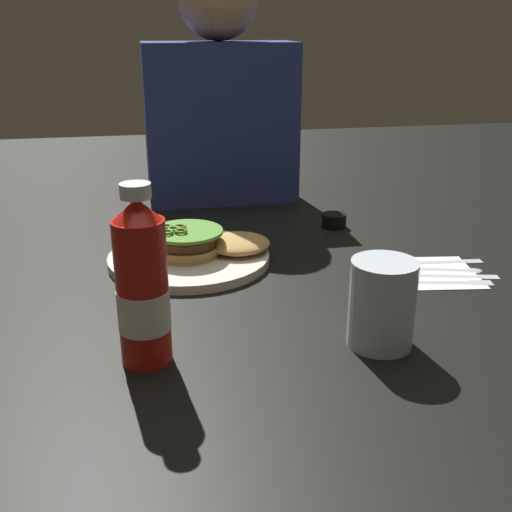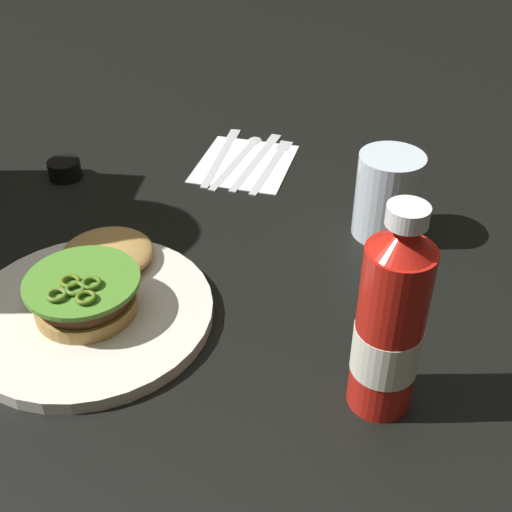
% 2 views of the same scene
% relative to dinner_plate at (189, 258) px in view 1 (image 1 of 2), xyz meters
% --- Properties ---
extents(ground_plane, '(3.00, 3.00, 0.00)m').
position_rel_dinner_plate_xyz_m(ground_plane, '(0.16, -0.11, -0.01)').
color(ground_plane, black).
extents(dinner_plate, '(0.29, 0.29, 0.02)m').
position_rel_dinner_plate_xyz_m(dinner_plate, '(0.00, 0.00, 0.00)').
color(dinner_plate, silver).
rests_on(dinner_plate, ground_plane).
extents(burger_sandwich, '(0.22, 0.13, 0.05)m').
position_rel_dinner_plate_xyz_m(burger_sandwich, '(0.03, 0.00, 0.03)').
color(burger_sandwich, '#B68847').
rests_on(burger_sandwich, dinner_plate).
extents(ketchup_bottle, '(0.07, 0.07, 0.23)m').
position_rel_dinner_plate_xyz_m(ketchup_bottle, '(-0.09, -0.33, 0.09)').
color(ketchup_bottle, red).
rests_on(ketchup_bottle, ground_plane).
extents(water_glass, '(0.09, 0.09, 0.12)m').
position_rel_dinner_plate_xyz_m(water_glass, '(0.22, -0.35, 0.05)').
color(water_glass, silver).
rests_on(water_glass, ground_plane).
extents(condiment_cup, '(0.05, 0.05, 0.03)m').
position_rel_dinner_plate_xyz_m(condiment_cup, '(0.32, 0.15, 0.01)').
color(condiment_cup, black).
rests_on(condiment_cup, ground_plane).
extents(napkin, '(0.19, 0.17, 0.00)m').
position_rel_dinner_plate_xyz_m(napkin, '(0.40, -0.13, -0.01)').
color(napkin, silver).
rests_on(napkin, ground_plane).
extents(fork_utensil, '(0.19, 0.06, 0.00)m').
position_rel_dinner_plate_xyz_m(fork_utensil, '(0.41, -0.18, -0.00)').
color(fork_utensil, silver).
rests_on(fork_utensil, napkin).
extents(butter_knife, '(0.21, 0.07, 0.00)m').
position_rel_dinner_plate_xyz_m(butter_knife, '(0.42, -0.15, -0.00)').
color(butter_knife, silver).
rests_on(butter_knife, napkin).
extents(spoon_utensil, '(0.20, 0.07, 0.00)m').
position_rel_dinner_plate_xyz_m(spoon_utensil, '(0.43, -0.12, -0.00)').
color(spoon_utensil, silver).
rests_on(spoon_utensil, napkin).
extents(steak_knife, '(0.21, 0.04, 0.00)m').
position_rel_dinner_plate_xyz_m(steak_knife, '(0.43, -0.09, -0.00)').
color(steak_knife, silver).
rests_on(steak_knife, napkin).
extents(diner_person, '(0.35, 0.18, 0.55)m').
position_rel_dinner_plate_xyz_m(diner_person, '(0.12, 0.42, 0.24)').
color(diner_person, navy).
rests_on(diner_person, ground_plane).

